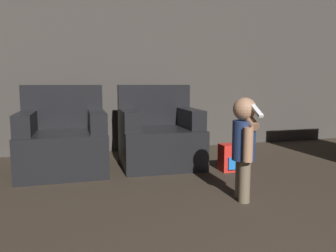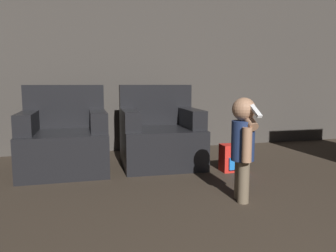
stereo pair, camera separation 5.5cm
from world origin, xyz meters
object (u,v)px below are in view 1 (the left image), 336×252
(toy_backpack, at_px, (233,157))
(armchair_left, at_px, (63,141))
(armchair_right, at_px, (159,136))
(person_toddler, at_px, (244,140))

(toy_backpack, bearing_deg, armchair_left, 163.38)
(armchair_left, height_order, armchair_right, same)
(armchair_left, relative_size, person_toddler, 1.11)
(armchair_right, xyz_separation_m, person_toddler, (0.32, -1.30, 0.16))
(armchair_right, bearing_deg, person_toddler, -73.50)
(person_toddler, distance_m, toy_backpack, 0.93)
(armchair_right, relative_size, toy_backpack, 3.17)
(armchair_left, xyz_separation_m, person_toddler, (1.33, -1.30, 0.16))
(armchair_left, xyz_separation_m, toy_backpack, (1.66, -0.50, -0.17))
(armchair_left, bearing_deg, person_toddler, -43.62)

